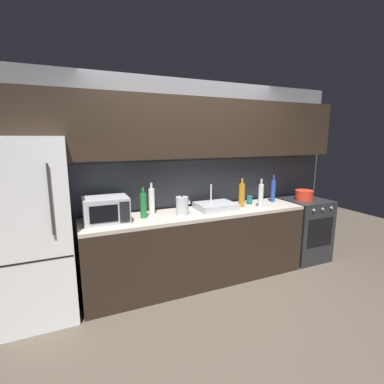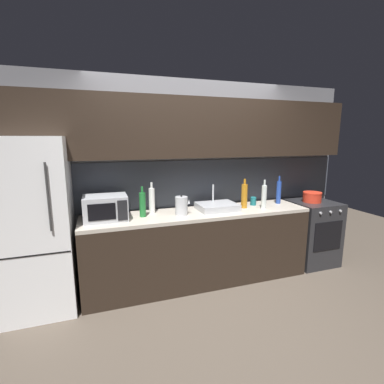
% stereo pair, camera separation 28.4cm
% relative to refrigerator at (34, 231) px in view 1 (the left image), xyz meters
% --- Properties ---
extents(ground_plane, '(10.00, 10.00, 0.00)m').
position_rel_refrigerator_xyz_m(ground_plane, '(1.76, -0.90, -0.90)').
color(ground_plane, '#4C4238').
extents(back_wall, '(4.51, 0.44, 2.50)m').
position_rel_refrigerator_xyz_m(back_wall, '(1.76, 0.30, 0.65)').
color(back_wall, slate).
rests_on(back_wall, ground).
extents(counter_run, '(2.77, 0.60, 0.90)m').
position_rel_refrigerator_xyz_m(counter_run, '(1.76, 0.00, -0.45)').
color(counter_run, black).
rests_on(counter_run, ground).
extents(refrigerator, '(0.68, 0.69, 1.80)m').
position_rel_refrigerator_xyz_m(refrigerator, '(0.00, 0.00, 0.00)').
color(refrigerator, white).
rests_on(refrigerator, ground).
extents(oven_range, '(0.60, 0.62, 0.90)m').
position_rel_refrigerator_xyz_m(oven_range, '(3.49, -0.00, -0.45)').
color(oven_range, '#232326').
rests_on(oven_range, ground).
extents(microwave, '(0.46, 0.35, 0.27)m').
position_rel_refrigerator_xyz_m(microwave, '(0.68, 0.02, 0.14)').
color(microwave, '#A8AAAF').
rests_on(microwave, counter_run).
extents(sink_basin, '(0.48, 0.38, 0.30)m').
position_rel_refrigerator_xyz_m(sink_basin, '(2.01, 0.03, 0.04)').
color(sink_basin, '#ADAFB5').
rests_on(sink_basin, counter_run).
extents(kettle, '(0.18, 0.14, 0.24)m').
position_rel_refrigerator_xyz_m(kettle, '(1.52, -0.05, 0.11)').
color(kettle, '#B7BABF').
rests_on(kettle, counter_run).
extents(wine_bottle_clear, '(0.06, 0.06, 0.37)m').
position_rel_refrigerator_xyz_m(wine_bottle_clear, '(2.60, -0.10, 0.16)').
color(wine_bottle_clear, silver).
rests_on(wine_bottle_clear, counter_run).
extents(wine_bottle_amber, '(0.08, 0.08, 0.37)m').
position_rel_refrigerator_xyz_m(wine_bottle_amber, '(2.38, 0.01, 0.16)').
color(wine_bottle_amber, '#B27019').
rests_on(wine_bottle_amber, counter_run).
extents(wine_bottle_blue, '(0.06, 0.06, 0.38)m').
position_rel_refrigerator_xyz_m(wine_bottle_blue, '(2.95, 0.08, 0.16)').
color(wine_bottle_blue, '#234299').
rests_on(wine_bottle_blue, counter_run).
extents(wine_bottle_white, '(0.07, 0.07, 0.37)m').
position_rel_refrigerator_xyz_m(wine_bottle_white, '(1.21, 0.13, 0.16)').
color(wine_bottle_white, silver).
rests_on(wine_bottle_white, counter_run).
extents(wine_bottle_green, '(0.07, 0.07, 0.35)m').
position_rel_refrigerator_xyz_m(wine_bottle_green, '(1.08, 0.02, 0.15)').
color(wine_bottle_green, '#1E6B2D').
rests_on(wine_bottle_green, counter_run).
extents(mug_teal, '(0.08, 0.08, 0.11)m').
position_rel_refrigerator_xyz_m(mug_teal, '(2.57, 0.10, 0.05)').
color(mug_teal, '#19666B').
rests_on(mug_teal, counter_run).
extents(cooking_pot, '(0.25, 0.25, 0.14)m').
position_rel_refrigerator_xyz_m(cooking_pot, '(3.45, 0.00, 0.07)').
color(cooking_pot, red).
rests_on(cooking_pot, oven_range).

